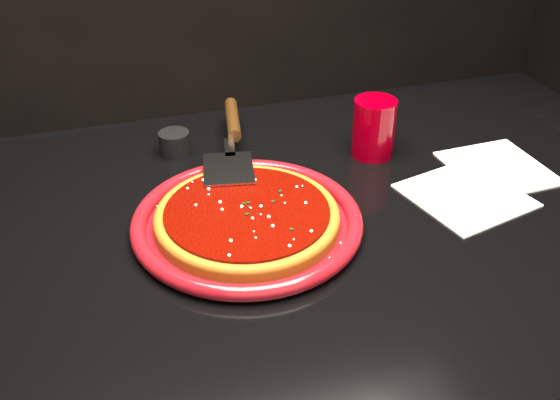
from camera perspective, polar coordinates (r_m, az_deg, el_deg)
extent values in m
cube|color=black|center=(1.20, 0.10, -16.87)|extent=(1.20, 0.80, 0.75)
cylinder|color=maroon|center=(0.93, -3.01, -1.94)|extent=(0.37, 0.37, 0.03)
cylinder|color=brown|center=(0.93, -3.01, -1.74)|extent=(0.30, 0.30, 0.01)
torus|color=brown|center=(0.92, -3.03, -1.39)|extent=(0.30, 0.30, 0.02)
cylinder|color=#600500|center=(0.92, -3.04, -1.14)|extent=(0.27, 0.27, 0.01)
cylinder|color=#8C000D|center=(1.11, 8.56, 6.54)|extent=(0.10, 0.10, 0.10)
cube|color=silver|center=(1.05, 16.58, 0.41)|extent=(0.20, 0.20, 0.00)
cube|color=silver|center=(1.14, 19.29, 2.77)|extent=(0.16, 0.17, 0.00)
cylinder|color=black|center=(1.13, -9.62, 5.15)|extent=(0.07, 0.07, 0.04)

